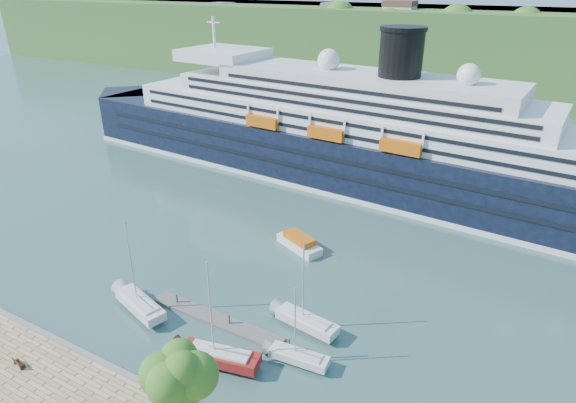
# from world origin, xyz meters

# --- Properties ---
(ground) EXTENTS (400.00, 400.00, 0.00)m
(ground) POSITION_xyz_m (0.00, 0.00, 0.00)
(ground) COLOR #2A4A46
(ground) RESTS_ON ground
(far_hillside) EXTENTS (400.00, 50.00, 24.00)m
(far_hillside) POSITION_xyz_m (0.00, 145.00, 12.00)
(far_hillside) COLOR #294F1F
(far_hillside) RESTS_ON ground
(quay_coping) EXTENTS (220.00, 0.50, 0.30)m
(quay_coping) POSITION_xyz_m (0.00, -0.20, 1.15)
(quay_coping) COLOR slate
(quay_coping) RESTS_ON promenade
(cruise_ship) EXTENTS (118.08, 25.37, 26.31)m
(cruise_ship) POSITION_xyz_m (-6.54, 53.63, 13.16)
(cruise_ship) COLOR black
(cruise_ship) RESTS_ON ground
(park_bench) EXTENTS (1.47, 0.78, 0.89)m
(park_bench) POSITION_xyz_m (-9.87, -4.03, 1.45)
(park_bench) COLOR #472514
(park_bench) RESTS_ON promenade
(promenade_tree) EXTENTS (5.66, 5.66, 9.38)m
(promenade_tree) POSITION_xyz_m (7.98, -2.67, 5.69)
(promenade_tree) COLOR #2C6B1C
(promenade_tree) RESTS_ON promenade
(floating_pontoon) EXTENTS (16.00, 2.26, 0.35)m
(floating_pontoon) POSITION_xyz_m (0.92, 10.62, 0.18)
(floating_pontoon) COLOR #68635D
(floating_pontoon) RESTS_ON ground
(sailboat_white_near) EXTENTS (8.36, 4.48, 10.41)m
(sailboat_white_near) POSITION_xyz_m (-6.88, 7.77, 5.21)
(sailboat_white_near) COLOR silver
(sailboat_white_near) RESTS_ON ground
(sailboat_red) EXTENTS (8.53, 3.93, 10.64)m
(sailboat_red) POSITION_xyz_m (5.23, 5.62, 5.32)
(sailboat_red) COLOR maroon
(sailboat_red) RESTS_ON ground
(sailboat_white_far) EXTENTS (7.65, 3.08, 9.60)m
(sailboat_white_far) POSITION_xyz_m (9.93, 13.98, 4.80)
(sailboat_white_far) COLOR silver
(sailboat_white_far) RESTS_ON ground
(tender_launch) EXTENTS (7.36, 5.02, 1.93)m
(tender_launch) POSITION_xyz_m (1.63, 28.05, 0.97)
(tender_launch) COLOR #C7570B
(tender_launch) RESTS_ON ground
(sailboat_extra) EXTENTS (6.32, 2.22, 8.01)m
(sailboat_extra) POSITION_xyz_m (11.49, 9.33, 4.00)
(sailboat_extra) COLOR silver
(sailboat_extra) RESTS_ON ground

